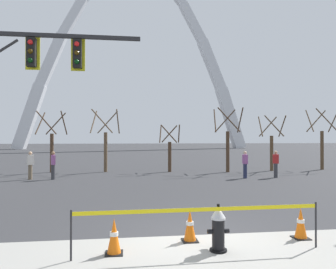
# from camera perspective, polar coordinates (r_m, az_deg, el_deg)

# --- Properties ---
(ground_plane) EXTENTS (240.00, 240.00, 0.00)m
(ground_plane) POSITION_cam_1_polar(r_m,az_deg,el_deg) (8.25, 3.94, -17.30)
(ground_plane) COLOR #333335
(fire_hydrant) EXTENTS (0.46, 0.48, 0.99)m
(fire_hydrant) POSITION_cam_1_polar(r_m,az_deg,el_deg) (7.01, 8.97, -16.36)
(fire_hydrant) COLOR black
(fire_hydrant) RESTS_ON ground
(caution_tape_barrier) EXTENTS (5.15, 0.13, 0.98)m
(caution_tape_barrier) POSITION_cam_1_polar(r_m,az_deg,el_deg) (6.75, 5.84, -15.16)
(caution_tape_barrier) COLOR #232326
(caution_tape_barrier) RESTS_ON ground
(traffic_cone_by_hydrant) EXTENTS (0.36, 0.36, 0.73)m
(traffic_cone_by_hydrant) POSITION_cam_1_polar(r_m,az_deg,el_deg) (8.36, 22.67, -14.48)
(traffic_cone_by_hydrant) COLOR black
(traffic_cone_by_hydrant) RESTS_ON ground
(traffic_cone_mid_sidewalk) EXTENTS (0.36, 0.36, 0.73)m
(traffic_cone_mid_sidewalk) POSITION_cam_1_polar(r_m,az_deg,el_deg) (6.89, -9.63, -17.58)
(traffic_cone_mid_sidewalk) COLOR black
(traffic_cone_mid_sidewalk) RESTS_ON ground
(traffic_cone_curb_edge) EXTENTS (0.36, 0.36, 0.73)m
(traffic_cone_curb_edge) POSITION_cam_1_polar(r_m,az_deg,el_deg) (7.59, 3.94, -15.98)
(traffic_cone_curb_edge) COLOR black
(traffic_cone_curb_edge) RESTS_ON ground
(monument_arch) EXTENTS (49.48, 2.31, 40.51)m
(monument_arch) POSITION_cam_1_polar(r_m,az_deg,el_deg) (70.45, -6.10, 12.20)
(monument_arch) COLOR silver
(monument_arch) RESTS_ON ground
(tree_far_left) EXTENTS (1.92, 1.93, 4.16)m
(tree_far_left) POSITION_cam_1_polar(r_m,az_deg,el_deg) (23.17, -20.10, -1.82)
(tree_far_left) COLOR #473323
(tree_far_left) RESTS_ON ground
(tree_left_mid) EXTENTS (1.98, 1.99, 4.30)m
(tree_left_mid) POSITION_cam_1_polar(r_m,az_deg,el_deg) (22.46, -11.12, -1.72)
(tree_left_mid) COLOR brown
(tree_left_mid) RESTS_ON ground
(tree_center_left) EXTENTS (1.52, 1.53, 3.27)m
(tree_center_left) POSITION_cam_1_polar(r_m,az_deg,el_deg) (22.12, 0.30, -2.95)
(tree_center_left) COLOR #473323
(tree_center_left) RESTS_ON ground
(tree_center_right) EXTENTS (2.03, 2.04, 4.40)m
(tree_center_right) POSITION_cam_1_polar(r_m,az_deg,el_deg) (22.29, 10.62, -1.62)
(tree_center_right) COLOR #473323
(tree_center_right) RESTS_ON ground
(tree_right_mid) EXTENTS (1.82, 1.83, 3.94)m
(tree_right_mid) POSITION_cam_1_polar(r_m,az_deg,el_deg) (24.01, 18.04, -2.02)
(tree_right_mid) COLOR brown
(tree_right_mid) RESTS_ON ground
(tree_far_right) EXTENTS (2.07, 2.08, 4.50)m
(tree_far_right) POSITION_cam_1_polar(r_m,az_deg,el_deg) (26.30, 25.84, -1.31)
(tree_far_right) COLOR brown
(tree_far_right) RESTS_ON ground
(pedestrian_walking_left) EXTENTS (0.23, 0.36, 1.59)m
(pedestrian_walking_left) POSITION_cam_1_polar(r_m,az_deg,el_deg) (19.19, 13.64, -5.20)
(pedestrian_walking_left) COLOR #232847
(pedestrian_walking_left) RESTS_ON ground
(pedestrian_standing_center) EXTENTS (0.39, 0.36, 1.59)m
(pedestrian_standing_center) POSITION_cam_1_polar(r_m,az_deg,el_deg) (19.70, -23.44, -5.05)
(pedestrian_standing_center) COLOR brown
(pedestrian_standing_center) RESTS_ON ground
(pedestrian_walking_right) EXTENTS (0.39, 0.31, 1.59)m
(pedestrian_walking_right) POSITION_cam_1_polar(r_m,az_deg,el_deg) (19.99, 18.73, -5.00)
(pedestrian_walking_right) COLOR #38383D
(pedestrian_walking_right) RESTS_ON ground
(pedestrian_near_trees) EXTENTS (0.31, 0.39, 1.59)m
(pedestrian_near_trees) POSITION_cam_1_polar(r_m,az_deg,el_deg) (19.24, -19.87, -5.17)
(pedestrian_near_trees) COLOR #38383D
(pedestrian_near_trees) RESTS_ON ground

